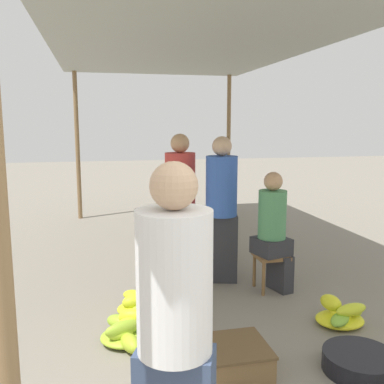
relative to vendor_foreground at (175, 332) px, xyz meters
name	(u,v)px	position (x,y,z in m)	size (l,w,h in m)	color
canopy_post_back_left	(77,147)	(-0.66, 6.54, 0.52)	(0.08, 0.08, 2.77)	olive
canopy_post_back_right	(228,145)	(2.31, 6.54, 0.52)	(0.08, 0.08, 2.77)	olive
canopy_tarp	(196,37)	(0.83, 3.12, 1.93)	(3.38, 7.24, 0.04)	#9EA399
vendor_foreground	(175,332)	(0.00, 0.00, 0.00)	(0.46, 0.46, 1.65)	#384766
stool	(271,261)	(1.50, 2.37, -0.53)	(0.34, 0.34, 0.41)	brown
vendor_seated	(274,230)	(1.52, 2.36, -0.18)	(0.42, 0.42, 1.31)	#2D2D33
basin_black	(360,362)	(1.52, 0.74, -0.79)	(0.54, 0.54, 0.14)	black
banana_pile_left_0	(128,331)	(-0.12, 1.56, -0.76)	(0.47, 0.65, 0.25)	#ABC92E
banana_pile_left_1	(140,304)	(0.04, 2.09, -0.77)	(0.42, 0.48, 0.20)	#CDD627
banana_pile_right_1	(223,214)	(1.98, 5.78, -0.74)	(0.45, 0.36, 0.27)	#A5C62F
banana_pile_right_2	(218,226)	(1.67, 5.02, -0.78)	(0.60, 0.52, 0.22)	#75B337
banana_pile_right_3	(341,315)	(1.79, 1.44, -0.76)	(0.46, 0.46, 0.25)	#B5CD2C
crate_near	(235,358)	(0.62, 0.95, -0.75)	(0.47, 0.47, 0.21)	brown
crate_mid	(209,270)	(0.93, 2.89, -0.77)	(0.40, 0.40, 0.17)	brown
crate_far	(201,252)	(1.02, 3.60, -0.76)	(0.46, 0.46, 0.19)	#9E7A4C
shopper_walking_mid	(180,202)	(0.64, 3.10, 0.02)	(0.41, 0.41, 1.70)	#384766
shopper_walking_far	(221,207)	(1.04, 2.75, 0.01)	(0.43, 0.43, 1.67)	#2D2D33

